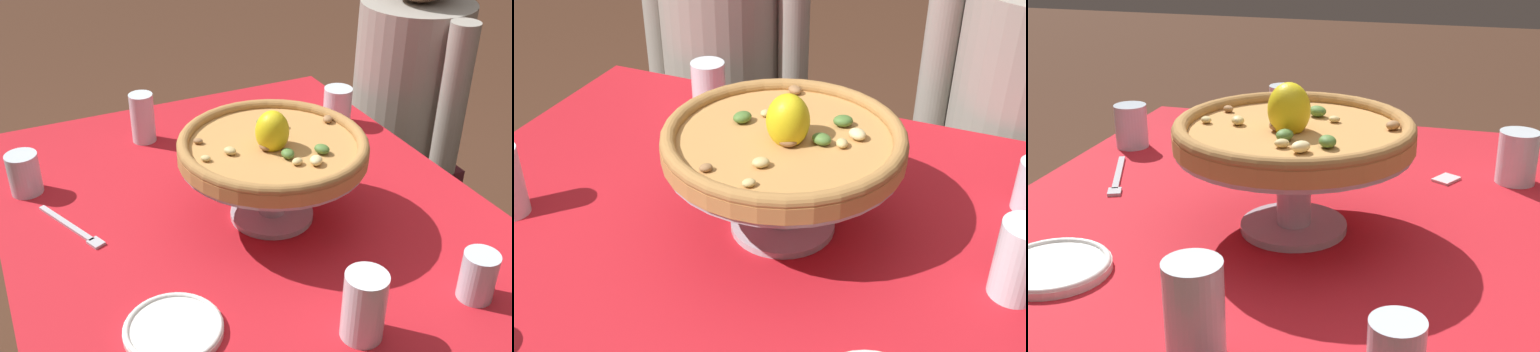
# 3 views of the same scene
# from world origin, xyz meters

# --- Properties ---
(dining_table) EXTENTS (1.16, 0.99, 0.74)m
(dining_table) POSITION_xyz_m (0.00, 0.00, 0.63)
(dining_table) COLOR brown
(dining_table) RESTS_ON ground
(pizza_stand) EXTENTS (0.37, 0.37, 0.15)m
(pizza_stand) POSITION_xyz_m (0.06, 0.04, 0.84)
(pizza_stand) COLOR #B7B7C1
(pizza_stand) RESTS_ON dining_table
(pizza) EXTENTS (0.38, 0.38, 0.10)m
(pizza) POSITION_xyz_m (0.06, 0.04, 0.90)
(pizza) COLOR #BC8447
(pizza) RESTS_ON pizza_stand
(water_glass_back_left) EXTENTS (0.08, 0.08, 0.10)m
(water_glass_back_left) POSITION_xyz_m (-0.26, 0.39, 0.78)
(water_glass_back_left) COLOR silver
(water_glass_back_left) RESTS_ON dining_table
(water_glass_side_right) EXTENTS (0.07, 0.07, 0.12)m
(water_glass_side_right) POSITION_xyz_m (0.43, 0.02, 0.79)
(water_glass_side_right) COLOR silver
(water_glass_side_right) RESTS_ON dining_table
(water_glass_side_left) EXTENTS (0.06, 0.06, 0.13)m
(water_glass_side_left) POSITION_xyz_m (-0.39, -0.10, 0.79)
(water_glass_side_left) COLOR silver
(water_glass_side_left) RESTS_ON dining_table
(water_glass_front_left) EXTENTS (0.07, 0.07, 0.09)m
(water_glass_front_left) POSITION_xyz_m (-0.26, -0.41, 0.78)
(water_glass_front_left) COLOR silver
(water_glass_front_left) RESTS_ON dining_table
(side_plate) EXTENTS (0.17, 0.17, 0.02)m
(side_plate) POSITION_xyz_m (0.29, -0.26, 0.74)
(side_plate) COLOR white
(side_plate) RESTS_ON dining_table
(dinner_fork) EXTENTS (0.20, 0.10, 0.01)m
(dinner_fork) POSITION_xyz_m (-0.07, -0.35, 0.74)
(dinner_fork) COLOR #B7B7C1
(dinner_fork) RESTS_ON dining_table
(sugar_packet) EXTENTS (0.06, 0.06, 0.00)m
(sugar_packet) POSITION_xyz_m (-0.23, 0.27, 0.74)
(sugar_packet) COLOR beige
(sugar_packet) RESTS_ON dining_table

